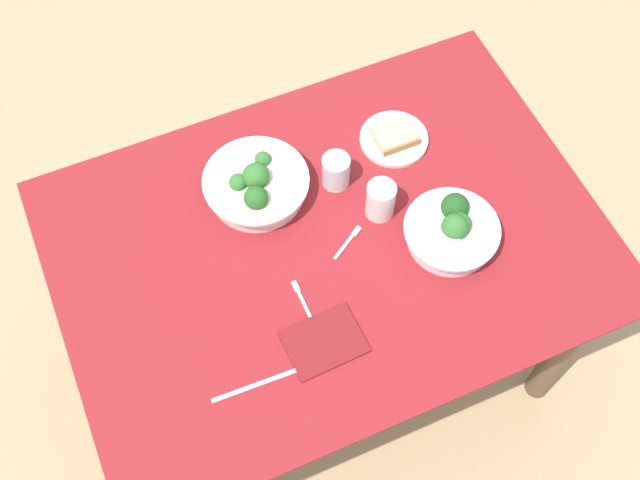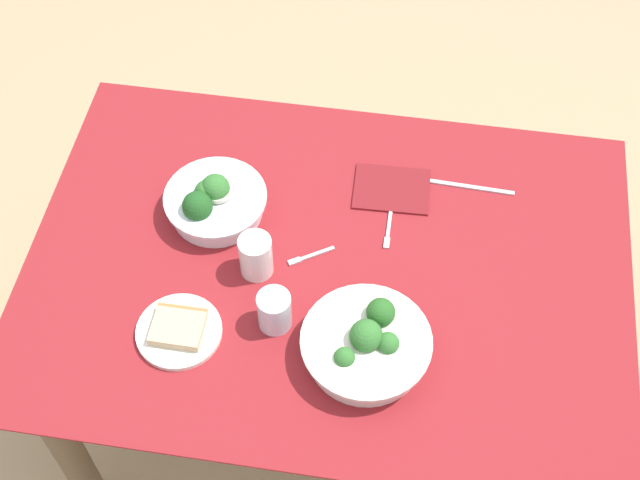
% 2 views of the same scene
% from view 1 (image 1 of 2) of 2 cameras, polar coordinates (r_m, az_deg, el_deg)
% --- Properties ---
extents(ground_plane, '(6.00, 6.00, 0.00)m').
position_cam_1_polar(ground_plane, '(2.58, 0.49, -7.85)').
color(ground_plane, tan).
extents(dining_table, '(1.29, 0.93, 0.70)m').
position_cam_1_polar(dining_table, '(2.04, 0.61, -1.67)').
color(dining_table, maroon).
rests_on(dining_table, ground_plane).
extents(broccoli_bowl_far, '(0.26, 0.26, 0.11)m').
position_cam_1_polar(broccoli_bowl_far, '(1.99, -4.47, 3.85)').
color(broccoli_bowl_far, silver).
rests_on(broccoli_bowl_far, dining_table).
extents(broccoli_bowl_near, '(0.23, 0.23, 0.10)m').
position_cam_1_polar(broccoli_bowl_near, '(1.94, 9.17, 0.69)').
color(broccoli_bowl_near, white).
rests_on(broccoli_bowl_near, dining_table).
extents(bread_side_plate, '(0.18, 0.18, 0.03)m').
position_cam_1_polar(bread_side_plate, '(2.11, 5.19, 7.08)').
color(bread_side_plate, silver).
rests_on(bread_side_plate, dining_table).
extents(water_glass_center, '(0.07, 0.07, 0.09)m').
position_cam_1_polar(water_glass_center, '(2.00, 1.11, 4.83)').
color(water_glass_center, silver).
rests_on(water_glass_center, dining_table).
extents(water_glass_side, '(0.07, 0.07, 0.10)m').
position_cam_1_polar(water_glass_side, '(1.95, 4.24, 2.79)').
color(water_glass_side, silver).
rests_on(water_glass_side, dining_table).
extents(fork_by_far_bowl, '(0.01, 0.11, 0.00)m').
position_cam_1_polar(fork_by_far_bowl, '(1.88, -1.30, -4.09)').
color(fork_by_far_bowl, '#B7B7BC').
rests_on(fork_by_far_bowl, dining_table).
extents(fork_by_near_bowl, '(0.10, 0.07, 0.00)m').
position_cam_1_polar(fork_by_near_bowl, '(1.95, 1.99, -0.07)').
color(fork_by_near_bowl, '#B7B7BC').
rests_on(fork_by_near_bowl, dining_table).
extents(table_knife_left, '(0.22, 0.02, 0.00)m').
position_cam_1_polar(table_knife_left, '(1.80, -4.27, -9.97)').
color(table_knife_left, '#B7B7BC').
rests_on(table_knife_left, dining_table).
extents(napkin_folded_upper, '(0.18, 0.14, 0.01)m').
position_cam_1_polar(napkin_folded_upper, '(1.83, 0.29, -7.07)').
color(napkin_folded_upper, maroon).
rests_on(napkin_folded_upper, dining_table).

